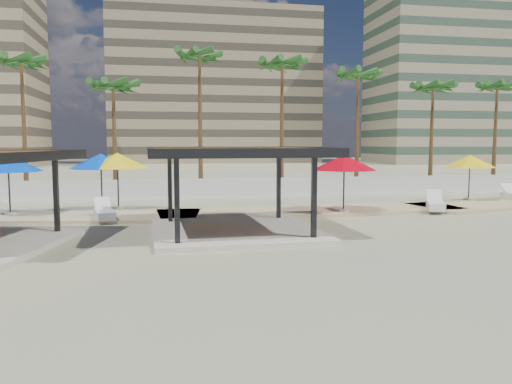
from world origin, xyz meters
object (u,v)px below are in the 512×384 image
Objects in this scene: lounger_a at (104,213)px; lounger_b at (435,205)px; umbrella_c at (344,163)px; umbrella_a at (8,164)px; pavilion_central at (235,182)px.

lounger_a is 0.95× the size of lounger_b.
umbrella_c is 5.56m from lounger_b.
umbrella_a is at bearing 55.60° from lounger_a.
umbrella_a reaches higher than lounger_b.
pavilion_central is at bearing -146.31° from umbrella_c.
lounger_b is at bearing -4.98° from umbrella_a.
pavilion_central is 2.94× the size of lounger_a.
lounger_b reaches higher than lounger_a.
umbrella_a reaches higher than lounger_a.
umbrella_a is 21.46m from lounger_b.
umbrella_c reaches higher than umbrella_a.
pavilion_central reaches higher than lounger_a.
umbrella_a is (-10.09, 5.96, 0.58)m from pavilion_central.
pavilion_central is 7.09m from lounger_a.
umbrella_c is (6.09, 4.06, 0.58)m from pavilion_central.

